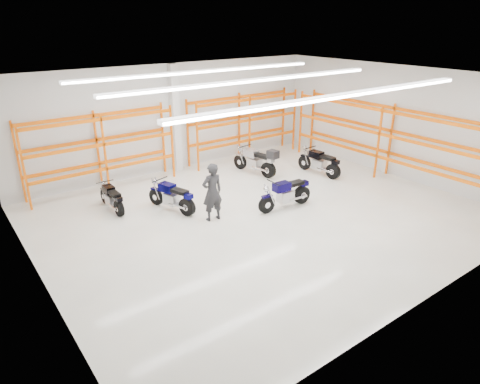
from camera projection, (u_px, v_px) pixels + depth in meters
ground at (262, 214)px, 14.54m from camera, size 14.00×14.00×0.00m
room_shell at (263, 119)px, 13.32m from camera, size 14.02×12.02×4.51m
motorcycle_main at (287, 194)px, 14.90m from camera, size 2.19×0.73×1.08m
motorcycle_back_a at (112, 199)px, 14.70m from camera, size 0.62×1.86×0.92m
motorcycle_back_b at (173, 198)px, 14.64m from camera, size 0.88×2.07×1.04m
motorcycle_back_c at (258, 161)px, 18.04m from camera, size 0.85×2.38×1.22m
motorcycle_back_d at (321, 163)px, 18.03m from camera, size 0.73×2.20×1.08m
standing_man at (212, 192)px, 13.80m from camera, size 0.75×0.52×1.96m
structural_column at (175, 119)px, 18.02m from camera, size 0.32×0.32×4.50m
pallet_racking_back_left at (100, 144)px, 16.06m from camera, size 5.67×0.87×3.00m
pallet_racking_back_right at (244, 120)px, 19.82m from camera, size 5.67×0.87×3.00m
pallet_racking_side at (385, 134)px, 17.44m from camera, size 0.87×9.07×3.00m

